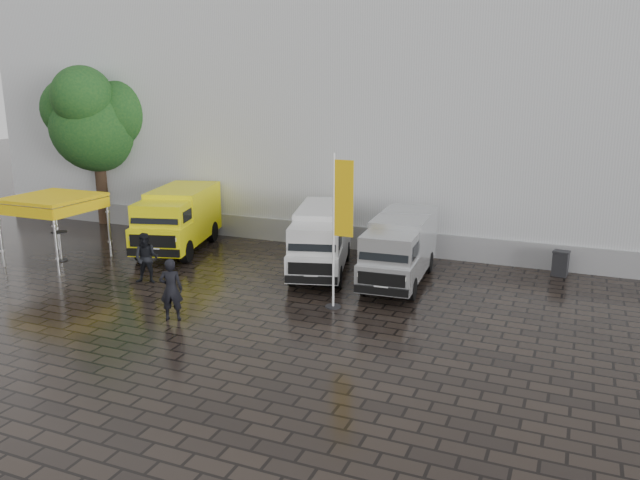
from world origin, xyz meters
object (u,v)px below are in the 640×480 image
Objects in this scene: van_silver at (399,250)px; person_front at (171,289)px; van_white at (321,241)px; canopy_tent at (52,201)px; van_yellow at (178,221)px; cocktail_table at (60,246)px; flagpole at (339,224)px; wheelie_bin at (560,263)px; person_tent at (146,258)px.

person_front is (-5.24, -6.13, -0.22)m from van_silver.
canopy_tent is at bearing 179.67° from van_white.
van_white is (6.74, -0.56, -0.10)m from van_yellow.
person_front is at bearing -125.38° from van_white.
flagpole is at bearing -3.57° from cocktail_table.
van_white is at bearing -153.09° from wheelie_bin.
flagpole reaches higher than van_white.
wheelie_bin is at bearing 16.93° from cocktail_table.
cocktail_table is (-13.16, -2.54, -0.57)m from van_silver.
van_white reaches higher than cocktail_table.
wheelie_bin is 13.96m from person_front.
person_tent is (-8.16, -3.55, -0.26)m from van_silver.
canopy_tent is 2.54× the size of cocktail_table.
canopy_tent is at bearing -172.25° from van_silver.
person_front is at bearing -131.65° from wheelie_bin.
cocktail_table is (-10.13, -2.63, -0.59)m from van_white.
van_yellow is 1.14× the size of flagpole.
van_white is 10.48m from cocktail_table.
flagpole is at bearing -18.62° from person_tent.
cocktail_table is 1.26× the size of wheelie_bin.
van_white is 3.00× the size of person_tent.
canopy_tent is 8.76m from person_front.
canopy_tent is (-13.17, -2.71, 1.29)m from van_silver.
cocktail_table is at bearing -48.54° from person_front.
van_white is 6.60m from person_front.
person_tent reaches higher than wheelie_bin.
person_front is 3.90m from person_tent.
van_silver is 6.12m from wheelie_bin.
wheelie_bin is (18.41, 5.60, -0.12)m from cocktail_table.
wheelie_bin is (18.42, 5.78, -1.99)m from canopy_tent.
person_tent reaches higher than cocktail_table.
van_silver is 4.55× the size of cocktail_table.
person_tent is at bearing -11.42° from cocktail_table.
flagpole is at bearing -39.62° from van_yellow.
flagpole is 5.21× the size of wheelie_bin.
flagpole is (8.76, -3.94, 1.43)m from van_yellow.
wheelie_bin is (5.25, 3.07, -0.70)m from van_silver.
van_silver is 1.79× the size of canopy_tent.
canopy_tent is 3.21× the size of wheelie_bin.
cocktail_table reaches higher than wheelie_bin.
van_silver is 2.85× the size of person_front.
cocktail_table is 0.63× the size of person_front.
wheelie_bin is at bearing 17.42° from canopy_tent.
van_white is at bearing 14.68° from person_tent.
canopy_tent is at bearing -150.76° from van_yellow.
canopy_tent is 19.41m from wheelie_bin.
cocktail_table is at bearing 178.77° from van_white.
van_white is 6.30m from person_tent.
person_front is (-4.23, -2.83, -1.76)m from flagpole.
canopy_tent is 1.59× the size of person_front.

